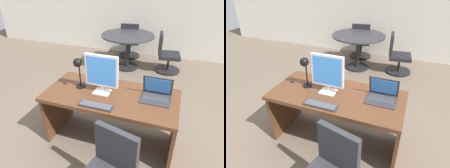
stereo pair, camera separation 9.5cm
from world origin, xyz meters
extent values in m
plane|color=#6B5B4C|center=(0.00, 1.50, 0.00)|extent=(12.00, 12.00, 0.00)
cube|color=silver|center=(0.00, 3.43, 1.40)|extent=(10.00, 0.10, 2.80)
cube|color=#56331E|center=(0.00, 0.00, 0.72)|extent=(1.62, 0.77, 0.05)
cube|color=#56331E|center=(-0.79, 0.00, 0.35)|extent=(0.04, 0.68, 0.70)
cube|color=#56331E|center=(0.79, 0.00, 0.35)|extent=(0.04, 0.68, 0.70)
cube|color=#56331E|center=(0.00, 0.29, 0.38)|extent=(1.43, 0.02, 0.49)
cube|color=silver|center=(-0.12, 0.00, 0.75)|extent=(0.20, 0.16, 0.01)
cube|color=silver|center=(-0.12, 0.01, 0.80)|extent=(0.04, 0.02, 0.09)
cube|color=silver|center=(-0.12, 0.00, 1.04)|extent=(0.40, 0.04, 0.39)
cube|color=#3F8CEA|center=(-0.12, -0.02, 1.04)|extent=(0.36, 0.00, 0.35)
cube|color=#2D2D33|center=(0.53, 0.06, 0.75)|extent=(0.34, 0.28, 0.01)
cube|color=#38383D|center=(0.53, 0.08, 0.75)|extent=(0.29, 0.15, 0.00)
cube|color=#2D2D33|center=(0.53, 0.16, 0.88)|extent=(0.34, 0.10, 0.25)
cube|color=#3F8CEA|center=(0.53, 0.15, 0.88)|extent=(0.30, 0.08, 0.21)
cube|color=#2D2D33|center=(-0.08, -0.29, 0.75)|extent=(0.38, 0.12, 0.02)
cube|color=#47474C|center=(-0.08, -0.29, 0.76)|extent=(0.35, 0.10, 0.00)
ellipsoid|color=black|center=(-0.66, 0.07, 0.76)|extent=(0.04, 0.07, 0.03)
cylinder|color=black|center=(-0.43, 0.04, 0.75)|extent=(0.12, 0.12, 0.01)
cylinder|color=black|center=(-0.43, 0.04, 0.90)|extent=(0.02, 0.02, 0.30)
sphere|color=black|center=(-0.43, 0.01, 1.09)|extent=(0.11, 0.11, 0.11)
cylinder|color=blue|center=(-0.19, 0.29, 0.79)|extent=(0.08, 0.08, 0.10)
torus|color=blue|center=(-0.15, 0.29, 0.80)|extent=(0.06, 0.01, 0.06)
cube|color=#2D2D33|center=(0.30, -0.71, 0.65)|extent=(0.44, 0.16, 0.43)
cylinder|color=black|center=(-0.43, 2.36, 0.02)|extent=(0.53, 0.53, 0.04)
cylinder|color=black|center=(-0.43, 2.36, 0.41)|extent=(0.08, 0.08, 0.73)
cylinder|color=#2D2D33|center=(-0.43, 2.36, 0.79)|extent=(1.18, 1.18, 0.03)
cylinder|color=black|center=(0.51, 2.49, 0.02)|extent=(0.56, 0.56, 0.04)
cylinder|color=black|center=(0.51, 2.49, 0.19)|extent=(0.05, 0.05, 0.30)
cube|color=black|center=(0.51, 2.49, 0.38)|extent=(0.52, 0.52, 0.08)
cube|color=black|center=(0.29, 2.46, 0.65)|extent=(0.12, 0.44, 0.45)
cylinder|color=black|center=(-0.56, 3.08, 0.02)|extent=(0.56, 0.56, 0.04)
cylinder|color=black|center=(-0.56, 3.08, 0.21)|extent=(0.05, 0.05, 0.35)
cube|color=black|center=(-0.56, 3.08, 0.43)|extent=(0.53, 0.53, 0.08)
cube|color=black|center=(-0.52, 2.86, 0.69)|extent=(0.44, 0.13, 0.45)
camera|label=1|loc=(0.69, -1.96, 2.06)|focal=32.50mm
camera|label=2|loc=(0.78, -1.93, 2.06)|focal=32.50mm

